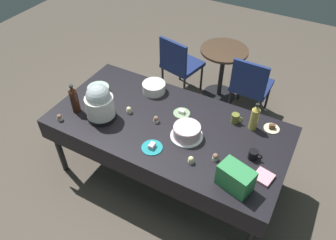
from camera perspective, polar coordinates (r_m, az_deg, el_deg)
name	(u,v)px	position (r m, az deg, el deg)	size (l,w,h in m)	color
ground	(168,174)	(3.55, 0.00, -9.53)	(9.00, 9.00, 0.00)	brown
potluck_table	(168,129)	(3.04, 0.00, -1.55)	(2.20, 1.10, 0.75)	black
frosted_layer_cake	(187,132)	(2.84, 3.33, -2.08)	(0.29, 0.29, 0.12)	silver
slow_cooker	(100,103)	(3.01, -11.93, 2.89)	(0.27, 0.27, 0.37)	black
glass_salad_bowl	(99,90)	(3.40, -12.10, 5.17)	(0.22, 0.22, 0.07)	#B2C6BC
ceramic_snack_bowl	(154,87)	(3.34, -2.48, 5.73)	(0.24, 0.24, 0.10)	silver
dessert_plate_cream	(272,128)	(3.09, 17.75, -1.32)	(0.14, 0.14, 0.05)	beige
dessert_plate_sage	(182,113)	(3.10, 2.42, 1.28)	(0.16, 0.16, 0.04)	#8CA87F
dessert_plate_teal	(152,147)	(2.78, -2.82, -4.76)	(0.18, 0.18, 0.05)	teal
cupcake_mint	(129,110)	(3.11, -6.86, 1.75)	(0.05, 0.05, 0.07)	beige
cupcake_lemon	(215,157)	(2.70, 8.32, -6.47)	(0.05, 0.05, 0.07)	beige
cupcake_vanilla	(191,160)	(2.66, 4.05, -7.02)	(0.05, 0.05, 0.07)	beige
cupcake_rose	(156,119)	(3.00, -2.11, 0.12)	(0.05, 0.05, 0.07)	beige
cupcake_cocoa	(59,118)	(3.18, -18.52, 0.42)	(0.05, 0.05, 0.07)	beige
soda_bottle_ginger_ale	(255,117)	(2.97, 14.98, 0.47)	(0.07, 0.07, 0.28)	gold
soda_bottle_cola	(74,99)	(3.17, -16.13, 3.50)	(0.08, 0.08, 0.30)	#33190F
coffee_mug_black	(253,155)	(2.77, 14.76, -5.93)	(0.12, 0.08, 0.08)	black
coffee_mug_olive	(235,118)	(3.05, 11.74, 0.30)	(0.11, 0.07, 0.09)	olive
soda_carton	(235,178)	(2.51, 11.77, -9.94)	(0.26, 0.16, 0.20)	#338C4C
paper_napkin_stack	(263,177)	(2.68, 16.41, -9.55)	(0.14, 0.14, 0.02)	pink
maroon_chair_left	(179,63)	(4.29, 1.96, 10.01)	(0.52, 0.52, 0.85)	navy
maroon_chair_right	(250,84)	(4.03, 14.28, 6.14)	(0.45, 0.45, 0.85)	navy
round_cafe_table	(223,65)	(4.30, 9.56, 9.58)	(0.60, 0.60, 0.72)	#473323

